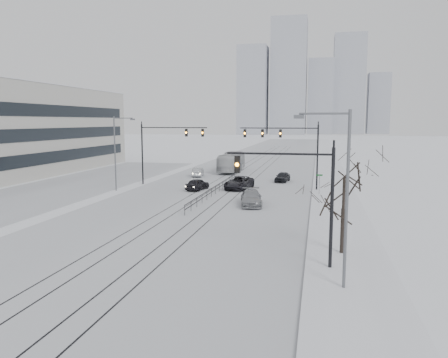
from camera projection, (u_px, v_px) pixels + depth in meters
ground at (77, 292)px, 21.73m from camera, size 500.00×500.00×0.00m
road at (253, 168)px, 79.86m from camera, size 22.00×260.00×0.02m
sidewalk_east at (329, 169)px, 77.02m from camera, size 5.00×260.00×0.16m
curb at (315, 169)px, 77.54m from camera, size 0.10×260.00×0.12m
parking_strip at (82, 183)px, 59.82m from camera, size 14.00×60.00×0.03m
tram_rails at (232, 182)px, 60.48m from camera, size 5.30×180.00×0.01m
skyline at (310, 87)px, 281.77m from camera, size 96.00×48.00×72.00m
traffic_mast_near at (303, 190)px, 24.68m from camera, size 6.10×0.37×7.00m
traffic_mast_ne at (290, 143)px, 53.17m from camera, size 9.60×0.37×8.00m
traffic_mast_nw at (163, 143)px, 57.65m from camera, size 9.10×0.37×8.00m
street_light_east at (341, 188)px, 21.29m from camera, size 2.73×0.25×9.00m
street_light_west at (117, 148)px, 52.66m from camera, size 2.73×0.25×9.00m
bare_tree at (344, 185)px, 27.09m from camera, size 4.40×4.40×6.10m
median_fence at (215, 190)px, 50.72m from camera, size 0.06×24.00×1.00m
street_sign at (319, 181)px, 50.05m from camera, size 0.70×0.06×2.40m
sedan_sb_inner at (197, 184)px, 53.76m from camera, size 2.40×4.43×1.43m
sedan_sb_outer at (198, 172)px, 66.95m from camera, size 2.06×4.31×1.36m
sedan_nb_front at (239, 183)px, 54.53m from camera, size 3.37×5.97×1.57m
sedan_nb_right at (251, 198)px, 43.90m from camera, size 2.96×5.46×1.50m
sedan_nb_far at (282, 177)px, 61.08m from camera, size 2.21×4.20×1.36m
box_truck at (232, 162)px, 73.17m from camera, size 2.77×11.49×3.19m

